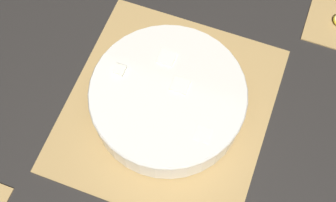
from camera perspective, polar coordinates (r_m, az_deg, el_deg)
The scene contains 3 objects.
ground_plane at distance 0.90m, azimuth 0.00°, elevation -0.93°, with size 6.00×6.00×0.00m, color black.
bamboo_mat_center at distance 0.90m, azimuth 0.00°, elevation -0.85°, with size 0.41×0.38×0.01m.
fruit_salad_bowl at distance 0.86m, azimuth 0.04°, elevation 0.37°, with size 0.29×0.29×0.08m.
Camera 1 is at (-0.35, -0.13, 0.82)m, focal length 50.00 mm.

